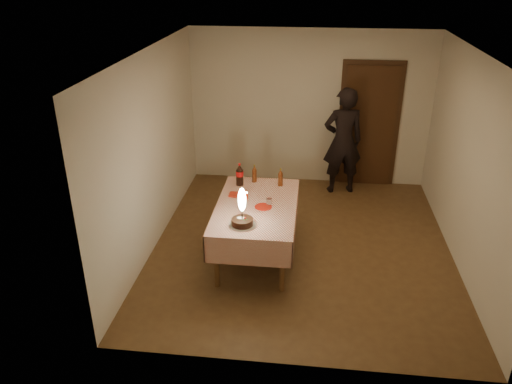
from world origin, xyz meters
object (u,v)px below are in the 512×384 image
dining_table (256,212)px  photographer (343,141)px  red_plate (263,207)px  clear_cup (269,202)px  red_cup (245,195)px  amber_bottle_left (254,174)px  birthday_cake (242,215)px  cola_bottle (240,175)px  amber_bottle_right (280,178)px

dining_table → photographer: (1.16, 2.17, 0.24)m
red_plate → clear_cup: (0.07, 0.07, 0.04)m
red_cup → amber_bottle_left: amber_bottle_left is taller
dining_table → amber_bottle_left: amber_bottle_left is taller
birthday_cake → photographer: 2.99m
birthday_cake → red_plate: birthday_cake is taller
birthday_cake → clear_cup: 0.62m
amber_bottle_left → red_plate: bearing=-75.0°
dining_table → red_cup: size_ratio=17.20×
birthday_cake → red_plate: 0.54m
birthday_cake → photographer: size_ratio=0.27×
cola_bottle → amber_bottle_left: 0.23m
dining_table → cola_bottle: size_ratio=5.42×
dining_table → clear_cup: 0.22m
birthday_cake → amber_bottle_left: 1.25m
red_plate → dining_table: bearing=150.6°
photographer → red_cup: bearing=-123.5°
clear_cup → amber_bottle_left: size_ratio=0.35×
cola_bottle → birthday_cake: bearing=-80.1°
clear_cup → red_plate: bearing=-134.7°
amber_bottle_left → amber_bottle_right: size_ratio=1.00×
red_plate → amber_bottle_left: (-0.21, 0.76, 0.11)m
cola_bottle → amber_bottle_right: bearing=3.9°
dining_table → birthday_cake: size_ratio=3.60×
red_plate → cola_bottle: 0.76m
red_cup → red_plate: bearing=-38.7°
clear_cup → photographer: photographer is taller
cola_bottle → photographer: photographer is taller
dining_table → red_plate: (0.09, -0.05, 0.10)m
birthday_cake → red_cup: (-0.06, 0.70, -0.08)m
birthday_cake → cola_bottle: 1.14m
photographer → clear_cup: bearing=-115.0°
amber_bottle_left → photographer: 1.94m
cola_bottle → dining_table: bearing=-62.8°
dining_table → red_cup: red_cup is taller
birthday_cake → cola_bottle: (-0.20, 1.12, 0.03)m
red_plate → clear_cup: size_ratio=2.44×
cola_bottle → amber_bottle_left: (0.19, 0.13, -0.03)m
birthday_cake → red_cup: size_ratio=4.78×
red_plate → photographer: photographer is taller
photographer → red_plate: bearing=-115.7°
red_cup → clear_cup: (0.33, -0.14, -0.01)m
red_cup → clear_cup: bearing=-23.6°
red_cup → cola_bottle: bearing=107.2°
dining_table → clear_cup: bearing=5.2°
birthday_cake → cola_bottle: bearing=99.9°
clear_cup → red_cup: bearing=156.4°
photographer → amber_bottle_right: bearing=-120.3°
birthday_cake → cola_bottle: size_ratio=1.50×
red_cup → amber_bottle_left: 0.56m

